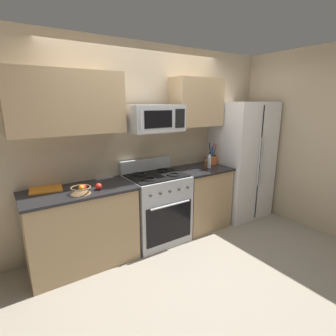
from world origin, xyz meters
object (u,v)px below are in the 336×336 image
object	(u,v)px
apple_loose	(99,186)
refrigerator	(242,160)
range_oven	(157,207)
microwave	(154,118)
utensil_crock	(212,159)
bottle_vinegar	(209,161)
cutting_board	(46,189)
fruit_basket	(81,190)
bottle_soy	(205,164)

from	to	relation	value
apple_loose	refrigerator	bearing A→B (deg)	2.48
range_oven	microwave	distance (m)	1.18
utensil_crock	bottle_vinegar	bearing A→B (deg)	-140.86
apple_loose	bottle_vinegar	distance (m)	1.69
utensil_crock	cutting_board	bearing A→B (deg)	178.24
refrigerator	apple_loose	size ratio (longest dim) A/B	24.51
fruit_basket	utensil_crock	bearing A→B (deg)	6.94
refrigerator	cutting_board	distance (m)	2.93
utensil_crock	bottle_vinegar	distance (m)	0.27
microwave	range_oven	bearing A→B (deg)	-89.91
range_oven	fruit_basket	xyz separation A→B (m)	(-1.01, -0.14, 0.48)
range_oven	bottle_soy	size ratio (longest dim) A/B	5.70
apple_loose	microwave	bearing A→B (deg)	10.42
utensil_crock	bottle_soy	size ratio (longest dim) A/B	1.75
fruit_basket	apple_loose	bearing A→B (deg)	4.95
utensil_crock	bottle_vinegar	xyz separation A→B (m)	(-0.21, -0.17, 0.03)
utensil_crock	refrigerator	bearing A→B (deg)	-13.90
refrigerator	fruit_basket	world-z (taller)	refrigerator
range_oven	fruit_basket	size ratio (longest dim) A/B	5.17
cutting_board	bottle_vinegar	bearing A→B (deg)	-6.42
bottle_vinegar	bottle_soy	bearing A→B (deg)	-152.93
apple_loose	fruit_basket	bearing A→B (deg)	-175.05
range_oven	utensil_crock	xyz separation A→B (m)	(1.09, 0.12, 0.51)
cutting_board	bottle_vinegar	xyz separation A→B (m)	(2.18, -0.25, 0.10)
utensil_crock	cutting_board	size ratio (longest dim) A/B	1.01
microwave	bottle_vinegar	distance (m)	1.09
cutting_board	fruit_basket	bearing A→B (deg)	-48.32
utensil_crock	fruit_basket	world-z (taller)	utensil_crock
refrigerator	apple_loose	world-z (taller)	refrigerator
utensil_crock	range_oven	bearing A→B (deg)	-173.94
bottle_soy	bottle_vinegar	xyz separation A→B (m)	(0.14, 0.07, 0.02)
range_oven	apple_loose	world-z (taller)	range_oven
refrigerator	fruit_basket	distance (m)	2.64
fruit_basket	bottle_soy	distance (m)	1.75
apple_loose	bottle_vinegar	size ratio (longest dim) A/B	0.33
range_oven	microwave	bearing A→B (deg)	90.09
cutting_board	bottle_vinegar	distance (m)	2.19
microwave	refrigerator	bearing A→B (deg)	-1.55
fruit_basket	cutting_board	bearing A→B (deg)	131.68
microwave	fruit_basket	bearing A→B (deg)	-170.62
apple_loose	cutting_board	world-z (taller)	apple_loose
microwave	utensil_crock	size ratio (longest dim) A/B	2.06
fruit_basket	apple_loose	world-z (taller)	fruit_basket
cutting_board	refrigerator	bearing A→B (deg)	-4.03
apple_loose	bottle_soy	world-z (taller)	bottle_soy
microwave	apple_loose	bearing A→B (deg)	-169.58
bottle_vinegar	utensil_crock	bearing A→B (deg)	39.14
range_oven	utensil_crock	world-z (taller)	utensil_crock
range_oven	refrigerator	distance (m)	1.69
fruit_basket	range_oven	bearing A→B (deg)	7.89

